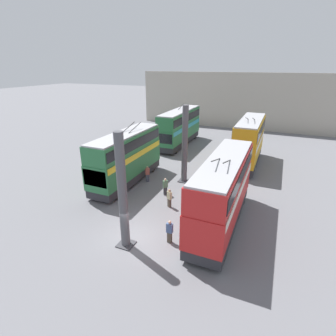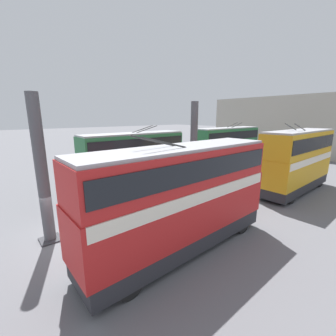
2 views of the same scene
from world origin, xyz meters
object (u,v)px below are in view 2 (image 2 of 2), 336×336
(person_aisle_foreground, at_px, (145,203))
(person_aisle_midway, at_px, (156,193))
(person_by_right_row, at_px, (154,180))
(bus_left_far, at_px, (297,157))
(person_by_left_row, at_px, (94,235))
(bus_right_near, at_px, (134,157))
(bus_left_near, at_px, (182,193))
(bus_right_mid, at_px, (227,144))
(oil_drum, at_px, (191,210))

(person_aisle_foreground, bearing_deg, person_aisle_midway, -114.27)
(person_by_right_row, bearing_deg, bus_left_far, 95.70)
(person_aisle_midway, xyz_separation_m, person_by_right_row, (1.93, 2.84, 0.02))
(bus_left_far, relative_size, person_by_right_row, 5.75)
(person_by_left_row, xyz_separation_m, person_by_right_row, (8.09, 5.89, -0.01))
(person_aisle_midway, relative_size, person_by_right_row, 0.98)
(person_aisle_midway, height_order, person_by_right_row, person_by_right_row)
(person_by_right_row, bearing_deg, person_aisle_midway, 14.50)
(bus_right_near, relative_size, person_by_left_row, 5.96)
(bus_left_near, bearing_deg, person_by_left_row, 142.54)
(bus_right_mid, bearing_deg, person_aisle_midway, -163.38)
(person_by_left_row, distance_m, person_by_right_row, 10.01)
(bus_left_far, distance_m, person_by_right_row, 12.66)
(person_by_right_row, bearing_deg, bus_right_near, -105.08)
(bus_left_near, xyz_separation_m, bus_left_far, (13.79, 0.00, 0.08))
(bus_left_near, relative_size, person_by_right_row, 6.29)
(person_aisle_midway, bearing_deg, bus_right_near, -145.86)
(person_aisle_foreground, bearing_deg, bus_left_near, 112.03)
(bus_right_mid, height_order, person_by_right_row, bus_right_mid)
(bus_right_near, xyz_separation_m, person_aisle_foreground, (-2.92, -5.83, -2.02))
(bus_right_near, distance_m, person_aisle_foreground, 6.83)
(bus_right_mid, height_order, oil_drum, bus_right_mid)
(bus_left_near, relative_size, person_aisle_foreground, 6.36)
(bus_right_mid, bearing_deg, bus_left_far, -113.47)
(bus_right_near, height_order, oil_drum, bus_right_near)
(person_aisle_foreground, bearing_deg, oil_drum, 168.39)
(person_aisle_midway, bearing_deg, bus_right_mid, 153.50)
(person_by_left_row, relative_size, person_by_right_row, 1.01)
(bus_left_near, height_order, person_aisle_midway, bus_left_near)
(bus_right_near, bearing_deg, oil_drum, -94.97)
(bus_left_far, distance_m, bus_right_near, 14.36)
(oil_drum, bearing_deg, person_aisle_midway, 95.87)
(person_aisle_midway, relative_size, person_by_left_row, 0.98)
(person_by_left_row, bearing_deg, bus_left_near, 143.14)
(bus_left_near, relative_size, person_aisle_midway, 6.40)
(bus_right_near, bearing_deg, person_aisle_midway, -102.75)
(person_by_left_row, height_order, oil_drum, person_by_left_row)
(bus_left_near, xyz_separation_m, person_by_right_row, (4.67, 8.51, -2.10))
(bus_right_mid, relative_size, person_aisle_midway, 6.85)
(oil_drum, bearing_deg, bus_left_near, -143.63)
(bus_left_far, distance_m, person_aisle_midway, 12.61)
(bus_left_far, height_order, person_aisle_foreground, bus_left_far)
(bus_left_near, relative_size, person_by_left_row, 6.24)
(bus_left_near, bearing_deg, person_by_right_row, 61.23)
(bus_left_far, height_order, person_by_left_row, bus_left_far)
(bus_left_far, bearing_deg, person_by_left_row, 171.34)
(bus_right_near, relative_size, person_by_right_row, 6.01)
(bus_right_mid, bearing_deg, oil_drum, -152.11)
(bus_left_far, relative_size, person_by_left_row, 5.70)
(bus_left_far, bearing_deg, person_aisle_midway, 152.82)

